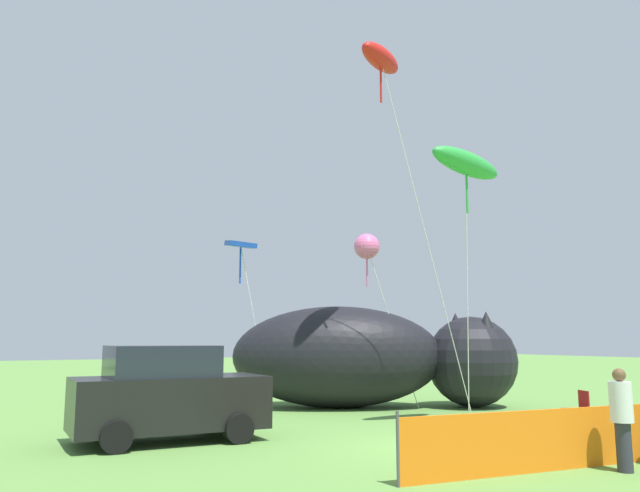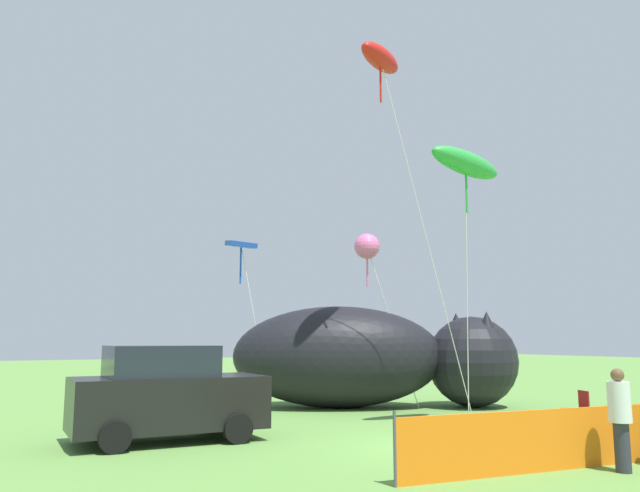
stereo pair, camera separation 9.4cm
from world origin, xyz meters
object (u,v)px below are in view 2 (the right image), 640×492
object	(u,v)px
folding_chair	(579,406)
spectator_in_blue_shirt	(620,415)
kite_blue_box	(241,247)
parked_car	(167,394)
inflatable_cat	(369,360)
kite_green_fish	(466,164)
kite_pink_octopus	(367,247)
kite_red_lizard	(381,60)

from	to	relation	value
folding_chair	spectator_in_blue_shirt	distance (m)	4.94
spectator_in_blue_shirt	kite_blue_box	world-z (taller)	kite_blue_box
parked_car	inflatable_cat	world-z (taller)	inflatable_cat
inflatable_cat	kite_blue_box	bearing A→B (deg)	174.77
kite_blue_box	spectator_in_blue_shirt	bearing A→B (deg)	-81.27
kite_green_fish	inflatable_cat	bearing A→B (deg)	85.70
spectator_in_blue_shirt	kite_blue_box	distance (m)	13.15
parked_car	kite_pink_octopus	bearing A→B (deg)	24.72
kite_pink_octopus	kite_red_lizard	world-z (taller)	kite_red_lizard
folding_chair	spectator_in_blue_shirt	world-z (taller)	spectator_in_blue_shirt
spectator_in_blue_shirt	inflatable_cat	bearing A→B (deg)	80.58
kite_blue_box	kite_red_lizard	xyz separation A→B (m)	(1.95, -5.44, 4.77)
spectator_in_blue_shirt	kite_pink_octopus	size ratio (longest dim) A/B	0.30
folding_chair	kite_pink_octopus	bearing A→B (deg)	-49.01
inflatable_cat	parked_car	bearing A→B (deg)	-128.25
folding_chair	kite_pink_octopus	distance (m)	7.85
inflatable_cat	kite_pink_octopus	size ratio (longest dim) A/B	1.64
inflatable_cat	kite_blue_box	world-z (taller)	kite_blue_box
spectator_in_blue_shirt	kite_red_lizard	size ratio (longest dim) A/B	0.16
parked_car	kite_green_fish	world-z (taller)	kite_green_fish
kite_green_fish	kite_pink_octopus	bearing A→B (deg)	88.81
kite_pink_octopus	kite_red_lizard	xyz separation A→B (m)	(-1.32, -2.83, 4.88)
spectator_in_blue_shirt	kite_red_lizard	xyz separation A→B (m)	(0.06, 6.85, 9.03)
parked_car	kite_green_fish	distance (m)	9.15
parked_car	folding_chair	distance (m)	9.64
folding_chair	kite_green_fish	bearing A→B (deg)	-8.89
parked_car	kite_green_fish	xyz separation A→B (m)	(7.03, -1.73, 5.60)
kite_pink_octopus	kite_red_lizard	distance (m)	5.79
inflatable_cat	kite_red_lizard	world-z (taller)	kite_red_lizard
parked_car	spectator_in_blue_shirt	xyz separation A→B (m)	(5.75, -6.61, -0.08)
kite_red_lizard	kite_green_fish	xyz separation A→B (m)	(1.22, -1.97, -3.35)
inflatable_cat	spectator_in_blue_shirt	xyz separation A→B (m)	(-1.67, -10.08, -0.56)
parked_car	kite_blue_box	xyz separation A→B (m)	(3.86, 5.69, 4.18)
spectator_in_blue_shirt	kite_pink_octopus	distance (m)	10.62
kite_green_fish	kite_red_lizard	bearing A→B (deg)	121.66
parked_car	kite_pink_octopus	world-z (taller)	kite_pink_octopus
folding_chair	kite_blue_box	distance (m)	11.19
kite_pink_octopus	kite_green_fish	bearing A→B (deg)	-91.19
kite_blue_box	kite_red_lizard	world-z (taller)	kite_red_lizard
folding_chair	inflatable_cat	world-z (taller)	inflatable_cat
folding_chair	kite_red_lizard	distance (m)	10.48
folding_chair	kite_pink_octopus	world-z (taller)	kite_pink_octopus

